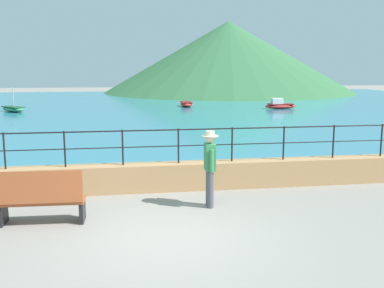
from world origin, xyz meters
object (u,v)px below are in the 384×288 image
object	(u,v)px
boat_2	(186,104)
boat_4	(13,109)
boat_3	(280,105)
person_walking	(210,165)
bench_main	(41,198)

from	to	relation	value
boat_2	boat_4	bearing A→B (deg)	-170.24
boat_3	person_walking	bearing A→B (deg)	-113.92
boat_2	bench_main	bearing A→B (deg)	-104.83
boat_3	boat_4	world-z (taller)	boat_4
person_walking	boat_3	size ratio (longest dim) A/B	0.74
bench_main	boat_4	distance (m)	23.72
boat_2	boat_4	distance (m)	12.52
boat_2	boat_3	distance (m)	7.15
boat_4	boat_2	bearing A→B (deg)	9.76
person_walking	boat_3	distance (m)	23.68
bench_main	boat_2	size ratio (longest dim) A/B	0.74
boat_4	bench_main	bearing A→B (deg)	-76.15
boat_2	boat_4	xyz separation A→B (m)	(-12.34, -2.12, 0.00)
person_walking	boat_4	world-z (taller)	person_walking
boat_2	boat_3	size ratio (longest dim) A/B	0.99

